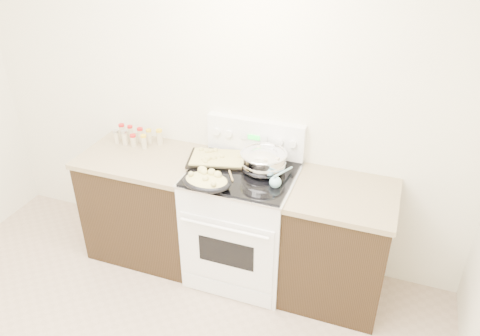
% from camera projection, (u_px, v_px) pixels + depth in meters
% --- Properties ---
extents(room_shell, '(4.10, 3.60, 2.75)m').
position_uv_depth(room_shell, '(47.00, 164.00, 1.93)').
color(room_shell, white).
rests_on(room_shell, ground).
extents(counter_left, '(0.93, 0.67, 0.92)m').
position_uv_depth(counter_left, '(148.00, 203.00, 3.86)').
color(counter_left, black).
rests_on(counter_left, ground).
extents(counter_right, '(0.73, 0.67, 0.92)m').
position_uv_depth(counter_right, '(337.00, 245.00, 3.40)').
color(counter_right, black).
rests_on(counter_right, ground).
extents(kitchen_range, '(0.78, 0.73, 1.22)m').
position_uv_depth(kitchen_range, '(242.00, 222.00, 3.60)').
color(kitchen_range, white).
rests_on(kitchen_range, ground).
extents(mixing_bowl, '(0.43, 0.43, 0.20)m').
position_uv_depth(mixing_bowl, '(263.00, 162.00, 3.33)').
color(mixing_bowl, silver).
rests_on(mixing_bowl, kitchen_range).
extents(roasting_pan, '(0.35, 0.25, 0.12)m').
position_uv_depth(roasting_pan, '(207.00, 181.00, 3.16)').
color(roasting_pan, black).
rests_on(roasting_pan, kitchen_range).
extents(baking_sheet, '(0.49, 0.40, 0.06)m').
position_uv_depth(baking_sheet, '(217.00, 158.00, 3.50)').
color(baking_sheet, black).
rests_on(baking_sheet, kitchen_range).
extents(wooden_spoon, '(0.15, 0.23, 0.04)m').
position_uv_depth(wooden_spoon, '(222.00, 174.00, 3.31)').
color(wooden_spoon, '#AC8A4E').
rests_on(wooden_spoon, kitchen_range).
extents(blue_ladle, '(0.10, 0.28, 0.10)m').
position_uv_depth(blue_ladle, '(276.00, 181.00, 3.19)').
color(blue_ladle, '#86BCC8').
rests_on(blue_ladle, kitchen_range).
extents(spice_jars, '(0.39, 0.16, 0.13)m').
position_uv_depth(spice_jars, '(136.00, 136.00, 3.77)').
color(spice_jars, '#BFB28C').
rests_on(spice_jars, counter_left).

